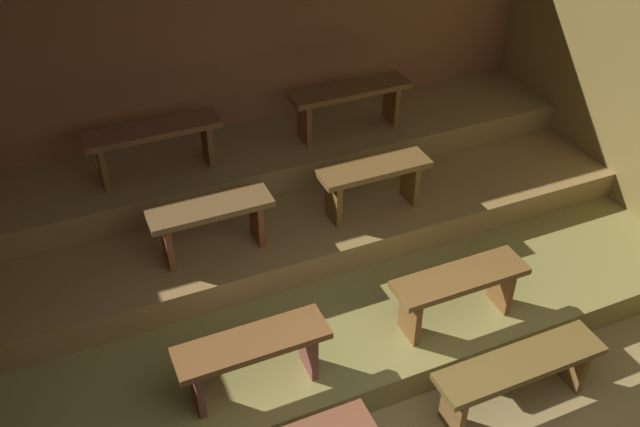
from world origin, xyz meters
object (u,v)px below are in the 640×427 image
object	(u,v)px
bench_lower_right	(459,286)
bench_upper_left	(154,138)
bench_floor_right	(519,371)
bench_middle_right	(373,177)
bench_lower_left	(253,352)
bench_middle_left	(211,217)
bench_upper_right	(349,98)

from	to	relation	value
bench_lower_right	bench_upper_left	xyz separation A→B (m)	(-1.74, 2.17, 0.51)
bench_floor_right	bench_middle_right	xyz separation A→B (m)	(-0.18, 1.93, 0.50)
bench_floor_right	bench_lower_left	world-z (taller)	bench_lower_left
bench_floor_right	bench_lower_right	distance (m)	0.74
bench_middle_left	bench_lower_left	bearing A→B (deg)	-94.57
bench_middle_right	bench_upper_left	size ratio (longest dim) A/B	0.84
bench_lower_right	bench_floor_right	bearing A→B (deg)	-83.23
bench_lower_left	bench_upper_left	distance (m)	2.24
bench_middle_right	bench_floor_right	bearing A→B (deg)	-84.64
bench_floor_right	bench_lower_left	distance (m)	1.86
bench_floor_right	bench_middle_left	xyz separation A→B (m)	(-1.61, 1.93, 0.50)
bench_lower_left	bench_upper_right	xyz separation A→B (m)	(1.74, 2.17, 0.51)
bench_upper_left	bench_upper_right	world-z (taller)	same
bench_floor_right	bench_upper_right	world-z (taller)	bench_upper_right
bench_floor_right	bench_upper_left	distance (m)	3.48
bench_middle_right	bench_lower_left	bearing A→B (deg)	-141.02
bench_middle_left	bench_upper_left	bearing A→B (deg)	102.61
bench_floor_right	bench_upper_right	bearing A→B (deg)	89.45
bench_middle_left	bench_middle_right	world-z (taller)	same
bench_lower_right	bench_middle_left	world-z (taller)	bench_middle_left
bench_middle_left	bench_upper_right	bearing A→B (deg)	29.65
bench_lower_right	bench_middle_right	size ratio (longest dim) A/B	1.08
bench_upper_left	bench_lower_right	bearing A→B (deg)	-51.31
bench_middle_right	bench_lower_right	bearing A→B (deg)	-85.43
bench_lower_right	bench_middle_left	xyz separation A→B (m)	(-1.53, 1.24, 0.25)
bench_lower_left	bench_middle_right	distance (m)	1.99
bench_lower_left	bench_lower_right	xyz separation A→B (m)	(1.63, 0.00, 0.00)
bench_lower_left	bench_upper_right	size ratio (longest dim) A/B	0.91
bench_lower_left	bench_upper_left	size ratio (longest dim) A/B	0.91
bench_lower_left	bench_lower_right	bearing A→B (deg)	0.00
bench_lower_left	bench_middle_left	size ratio (longest dim) A/B	1.08
bench_lower_left	bench_lower_right	size ratio (longest dim) A/B	1.00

